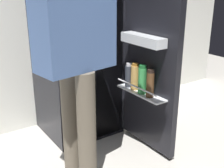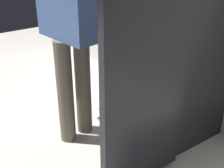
# 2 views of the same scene
# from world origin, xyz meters

# --- Properties ---
(ground_plane) EXTENTS (6.91, 6.91, 0.00)m
(ground_plane) POSITION_xyz_m (0.00, 0.00, 0.00)
(ground_plane) COLOR #B7B2A8
(refrigerator) EXTENTS (0.67, 1.16, 1.72)m
(refrigerator) POSITION_xyz_m (0.03, 0.48, 0.86)
(refrigerator) COLOR black
(refrigerator) RESTS_ON ground_plane
(person) EXTENTS (0.63, 0.73, 1.62)m
(person) POSITION_xyz_m (-0.34, -0.14, 0.98)
(person) COLOR #665B4C
(person) RESTS_ON ground_plane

